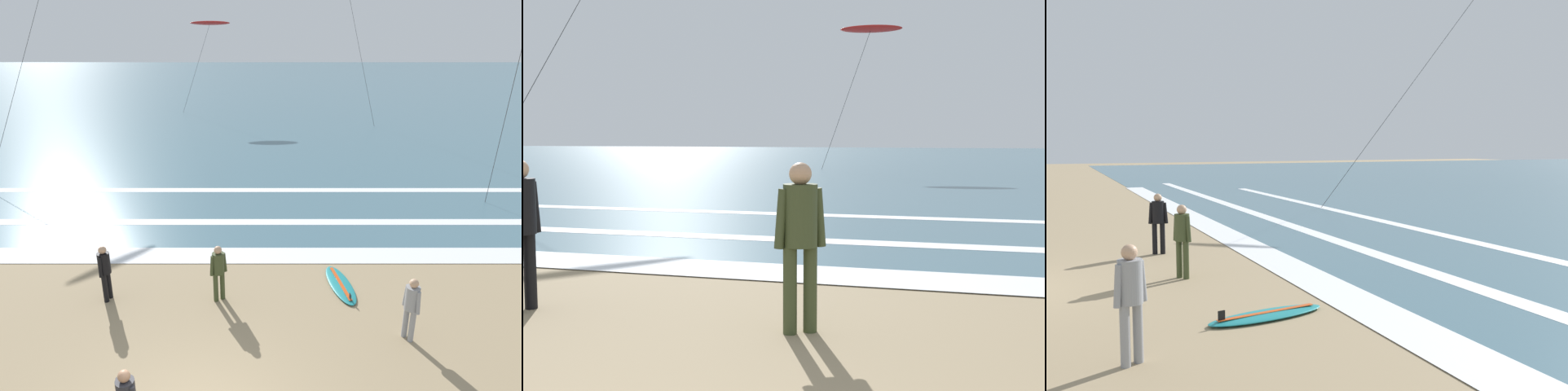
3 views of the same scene
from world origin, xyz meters
TOP-DOWN VIEW (x-y plane):
  - ocean_surface at (0.00, 51.45)m, footprint 140.00×90.00m
  - wave_foam_shoreline at (0.16, 6.85)m, footprint 54.33×1.08m
  - wave_foam_mid_break at (-0.72, 9.53)m, footprint 59.15×0.54m
  - wave_foam_outer_break at (-0.94, 13.13)m, footprint 44.47×0.52m
  - surfer_background_far at (-2.79, 4.36)m, footprint 0.32×0.51m
  - surfer_mid_group at (4.79, 2.73)m, footprint 0.33×0.49m
  - surfer_left_far at (0.21, 4.36)m, footprint 0.47×0.35m
  - surfboard_foreground_flat at (3.60, 5.04)m, footprint 0.90×2.17m
  - kite_red_low_near at (-2.77, 32.68)m, footprint 4.33×1.19m

SIDE VIEW (x-z plane):
  - ocean_surface at x=0.00m, z-range 0.00..0.01m
  - wave_foam_shoreline at x=0.16m, z-range 0.01..0.02m
  - wave_foam_mid_break at x=-0.72m, z-range 0.01..0.02m
  - wave_foam_outer_break at x=-0.94m, z-range 0.01..0.02m
  - surfboard_foreground_flat at x=3.60m, z-range -0.08..0.17m
  - surfer_background_far at x=-2.79m, z-range 0.16..1.76m
  - surfer_mid_group at x=4.79m, z-range 0.16..1.76m
  - surfer_left_far at x=0.21m, z-range 0.16..1.76m
  - kite_red_low_near at x=-2.77m, z-range 3.53..11.06m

